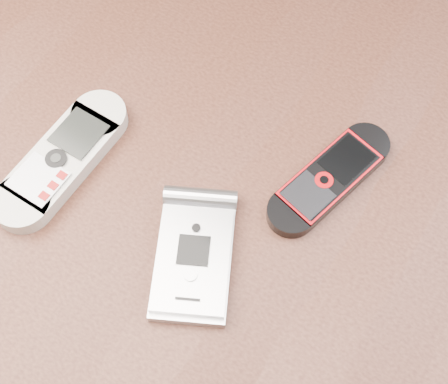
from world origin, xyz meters
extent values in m
plane|color=#472B19|center=(0.00, 0.00, 0.00)|extent=(4.00, 4.00, 0.00)
cube|color=black|center=(0.00, 0.00, 0.73)|extent=(1.20, 0.80, 0.03)
cube|color=black|center=(-0.54, 0.34, 0.36)|extent=(0.06, 0.06, 0.71)
cube|color=beige|center=(-0.13, -0.05, 0.76)|extent=(0.05, 0.15, 0.02)
cube|color=black|center=(0.07, 0.06, 0.76)|extent=(0.07, 0.14, 0.01)
cube|color=#B8B9BD|center=(0.02, -0.06, 0.76)|extent=(0.11, 0.13, 0.02)
camera|label=1|loc=(0.13, -0.20, 1.23)|focal=50.00mm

